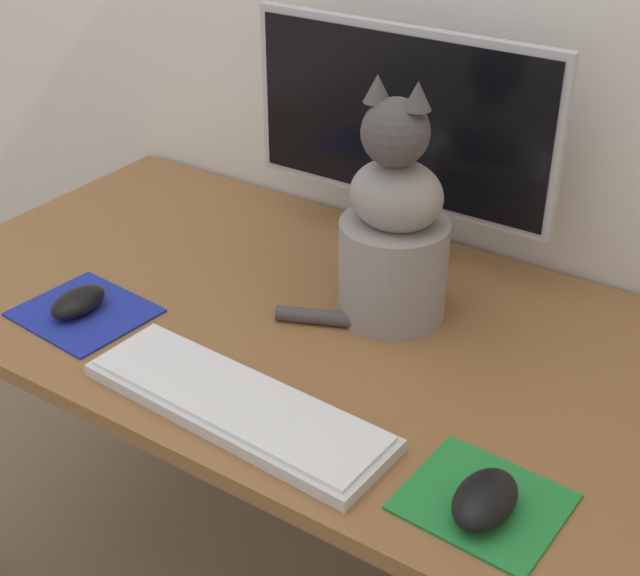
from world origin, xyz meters
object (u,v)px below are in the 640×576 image
object	(u,v)px
cat	(393,233)
monitor	(400,132)
computer_mouse_right	(485,499)
computer_mouse_left	(78,302)
keyboard	(236,404)

from	to	relation	value
cat	monitor	bearing A→B (deg)	114.68
monitor	computer_mouse_right	world-z (taller)	monitor
computer_mouse_left	computer_mouse_right	xyz separation A→B (m)	(0.70, -0.05, 0.00)
monitor	keyboard	distance (m)	0.54
monitor	computer_mouse_left	bearing A→B (deg)	-125.23
keyboard	monitor	bearing A→B (deg)	97.87
monitor	computer_mouse_left	size ratio (longest dim) A/B	5.50
monitor	keyboard	xyz separation A→B (m)	(0.04, -0.49, -0.21)
keyboard	computer_mouse_right	xyz separation A→B (m)	(0.35, 0.01, 0.01)
cat	keyboard	bearing A→B (deg)	-101.11
computer_mouse_left	computer_mouse_right	distance (m)	0.70
cat	computer_mouse_left	bearing A→B (deg)	-148.88
computer_mouse_right	cat	distance (m)	0.45
monitor	keyboard	size ratio (longest dim) A/B	1.20
keyboard	computer_mouse_left	size ratio (longest dim) A/B	4.59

